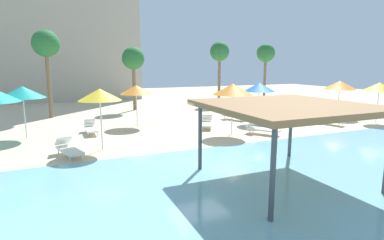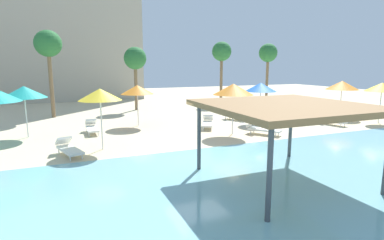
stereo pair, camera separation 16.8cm
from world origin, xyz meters
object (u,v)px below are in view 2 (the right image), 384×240
at_px(shade_pavilion, 285,108).
at_px(lounge_chair_2, 92,127).
at_px(lounge_chair_4, 208,122).
at_px(beach_umbrella_teal_3, 24,92).
at_px(beach_umbrella_orange_2, 233,89).
at_px(palm_tree_3, 135,59).
at_px(beach_umbrella_yellow_1, 100,95).
at_px(beach_umbrella_orange_7, 342,85).
at_px(lounge_chair_6, 234,115).
at_px(beach_umbrella_orange_6, 137,90).
at_px(lounge_chair_5, 330,119).
at_px(lounge_chair_0, 262,128).
at_px(lounge_chair_1, 68,148).
at_px(palm_tree_2, 222,53).
at_px(beach_umbrella_blue_0, 261,87).
at_px(palm_tree_1, 48,46).
at_px(beach_umbrella_yellow_4, 382,87).
at_px(palm_tree_0, 268,54).

distance_m(shade_pavilion, lounge_chair_2, 11.59).
bearing_deg(lounge_chair_4, beach_umbrella_teal_3, -70.34).
xyz_separation_m(beach_umbrella_orange_2, palm_tree_3, (-2.87, 11.57, 1.80)).
distance_m(beach_umbrella_yellow_1, beach_umbrella_orange_7, 17.51).
bearing_deg(lounge_chair_6, beach_umbrella_orange_6, -116.56).
xyz_separation_m(beach_umbrella_orange_7, lounge_chair_5, (-2.95, -1.84, -2.04)).
xyz_separation_m(beach_umbrella_orange_6, lounge_chair_0, (5.83, -5.08, -1.97)).
relative_size(beach_umbrella_orange_6, lounge_chair_0, 1.36).
bearing_deg(lounge_chair_1, palm_tree_2, 115.12).
distance_m(beach_umbrella_blue_0, palm_tree_1, 15.26).
bearing_deg(lounge_chair_4, beach_umbrella_blue_0, 119.68).
bearing_deg(beach_umbrella_orange_6, lounge_chair_5, -20.59).
bearing_deg(beach_umbrella_yellow_4, beach_umbrella_orange_2, 175.77).
relative_size(lounge_chair_5, palm_tree_0, 0.33).
bearing_deg(palm_tree_1, palm_tree_2, 9.36).
height_order(lounge_chair_1, palm_tree_3, palm_tree_3).
height_order(shade_pavilion, palm_tree_2, palm_tree_2).
bearing_deg(beach_umbrella_orange_2, lounge_chair_5, 0.41).
distance_m(beach_umbrella_orange_7, lounge_chair_0, 9.35).
distance_m(beach_umbrella_yellow_1, beach_umbrella_orange_6, 5.63).
bearing_deg(palm_tree_2, palm_tree_1, -170.64).
bearing_deg(palm_tree_1, lounge_chair_0, -44.36).
xyz_separation_m(beach_umbrella_blue_0, palm_tree_1, (-12.86, 7.73, 2.81)).
xyz_separation_m(lounge_chair_1, palm_tree_3, (5.68, 12.48, 3.98)).
distance_m(lounge_chair_2, lounge_chair_6, 9.69).
relative_size(beach_umbrella_orange_7, lounge_chair_4, 1.38).
relative_size(beach_umbrella_orange_6, palm_tree_1, 0.41).
distance_m(beach_umbrella_yellow_1, lounge_chair_1, 2.66).
height_order(beach_umbrella_orange_7, palm_tree_3, palm_tree_3).
xyz_separation_m(shade_pavilion, beach_umbrella_blue_0, (5.51, 9.14, -0.06)).
relative_size(beach_umbrella_yellow_1, beach_umbrella_orange_6, 1.08).
bearing_deg(lounge_chair_6, lounge_chair_1, -88.77).
relative_size(beach_umbrella_orange_2, lounge_chair_0, 1.48).
bearing_deg(beach_umbrella_blue_0, lounge_chair_4, -177.69).
bearing_deg(beach_umbrella_teal_3, beach_umbrella_yellow_4, -11.46).
distance_m(lounge_chair_5, lounge_chair_6, 6.28).
distance_m(beach_umbrella_yellow_1, lounge_chair_5, 14.57).
distance_m(beach_umbrella_blue_0, beach_umbrella_yellow_4, 8.00).
distance_m(lounge_chair_0, palm_tree_0, 16.73).
xyz_separation_m(shade_pavilion, lounge_chair_4, (1.59, 8.98, -2.12)).
xyz_separation_m(lounge_chair_2, palm_tree_3, (4.38, 8.23, 3.98)).
distance_m(beach_umbrella_orange_2, palm_tree_1, 14.05).
bearing_deg(palm_tree_2, beach_umbrella_yellow_4, -70.07).
height_order(beach_umbrella_orange_6, lounge_chair_0, beach_umbrella_orange_6).
distance_m(beach_umbrella_yellow_4, lounge_chair_4, 11.84).
distance_m(beach_umbrella_blue_0, palm_tree_0, 12.81).
xyz_separation_m(beach_umbrella_orange_7, palm_tree_3, (-13.13, 9.68, 1.93)).
bearing_deg(lounge_chair_6, beach_umbrella_orange_7, 52.25).
height_order(beach_umbrella_yellow_4, lounge_chair_5, beach_umbrella_yellow_4).
bearing_deg(palm_tree_3, lounge_chair_0, -70.32).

